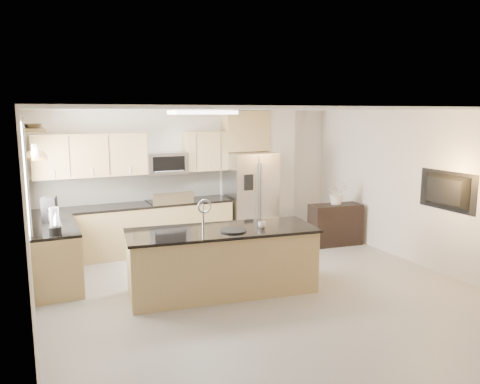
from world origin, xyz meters
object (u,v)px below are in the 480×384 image
kettle (56,219)px  flower_vase (337,187)px  island (222,260)px  cup (262,225)px  credenza (335,225)px  coffee_maker (50,210)px  television (443,191)px  range (170,225)px  microwave (166,163)px  bowl (32,125)px  refrigerator (250,197)px  platter (234,231)px  blender (55,223)px

kettle → flower_vase: size_ratio=0.36×
island → cup: size_ratio=25.22×
credenza → kettle: 5.09m
coffee_maker → television: bearing=-22.6°
range → island: 2.36m
microwave → island: bearing=-87.9°
microwave → credenza: microwave is taller
flower_vase → bowl: bearing=177.9°
microwave → island: size_ratio=0.27×
cup → bowl: (-2.89, 1.70, 1.41)m
refrigerator → bowl: 4.26m
platter → television: 3.40m
coffee_maker → credenza: bearing=-2.7°
credenza → television: size_ratio=0.93×
island → kettle: (-2.11, 1.22, 0.56)m
kettle → television: size_ratio=0.23×
blender → flower_vase: flower_vase is taller
island → coffee_maker: bearing=152.0°
credenza → bowl: size_ratio=2.73×
blender → kettle: (0.05, 0.53, -0.06)m
range → microwave: bearing=90.0°
cup → flower_vase: size_ratio=0.16×
credenza → bowl: 5.64m
kettle → television: (5.54, -1.98, 0.32)m
refrigerator → flower_vase: 1.71m
television → platter: bearing=79.9°
platter → television: size_ratio=0.34×
cup → bowl: bearing=149.5°
refrigerator → cup: 2.67m
island → blender: (-2.16, 0.69, 0.62)m
microwave → blender: 2.80m
flower_vase → television: bearing=-77.8°
refrigerator → coffee_maker: size_ratio=4.64×
island → bowl: bearing=154.3°
blender → coffee_maker: size_ratio=0.99×
refrigerator → coffee_maker: refrigerator is taller
platter → kettle: kettle is taller
platter → microwave: bearing=94.1°
range → cup: bearing=-75.7°
island → blender: size_ratio=7.30×
range → flower_vase: 3.28m
island → television: bearing=-5.0°
refrigerator → cup: refrigerator is taller
microwave → credenza: size_ratio=0.76×
microwave → flower_vase: size_ratio=1.12×
credenza → microwave: bearing=165.6°
coffee_maker → bowl: size_ratio=1.05×
refrigerator → credenza: (1.37, -0.98, -0.49)m
range → island: island is taller
microwave → platter: bearing=-85.9°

